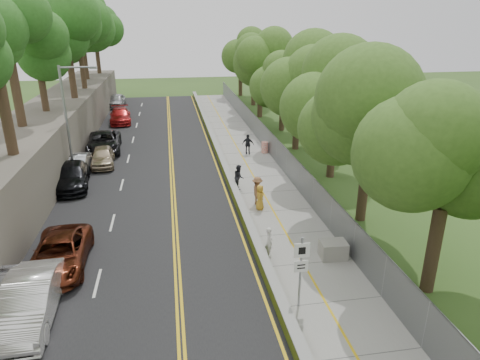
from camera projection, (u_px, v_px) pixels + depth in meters
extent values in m
plane|color=#33511E|center=(258.00, 269.00, 19.87)|extent=(140.00, 140.00, 0.00)
cube|color=black|center=(149.00, 170.00, 32.86)|extent=(11.20, 66.00, 0.04)
cube|color=gray|center=(251.00, 164.00, 34.09)|extent=(4.20, 66.00, 0.05)
cube|color=#A1D318|center=(222.00, 162.00, 33.64)|extent=(0.42, 66.00, 0.60)
cube|color=#595147|center=(33.00, 150.00, 30.91)|extent=(5.00, 66.00, 4.00)
cube|color=slate|center=(277.00, 151.00, 34.07)|extent=(0.04, 66.00, 2.00)
cylinder|color=gray|center=(67.00, 124.00, 29.71)|extent=(0.18, 0.18, 8.00)
cylinder|color=gray|center=(76.00, 67.00, 28.52)|extent=(2.30, 0.13, 0.13)
cube|color=gray|center=(93.00, 68.00, 28.70)|extent=(0.50, 0.22, 0.14)
cylinder|color=gray|center=(300.00, 273.00, 16.70)|extent=(0.09, 0.09, 3.10)
cube|color=white|center=(302.00, 250.00, 16.32)|extent=(0.62, 0.04, 0.62)
cube|color=white|center=(301.00, 266.00, 16.56)|extent=(0.56, 0.04, 0.50)
cylinder|color=red|center=(265.00, 147.00, 36.75)|extent=(0.58, 0.58, 0.95)
cube|color=gray|center=(333.00, 250.00, 20.59)|extent=(1.30, 1.01, 0.84)
imported|color=white|center=(29.00, 302.00, 16.15)|extent=(1.95, 5.14, 1.67)
imported|color=#531E0F|center=(60.00, 254.00, 19.67)|extent=(2.49, 5.25, 1.45)
imported|color=black|center=(72.00, 176.00, 29.22)|extent=(2.75, 5.60, 1.57)
imported|color=tan|center=(103.00, 156.00, 33.52)|extent=(2.06, 4.41, 1.46)
imported|color=#A8ABAF|center=(76.00, 166.00, 31.35)|extent=(1.59, 4.48, 1.47)
imported|color=black|center=(104.00, 142.00, 37.05)|extent=(3.10, 6.10, 1.65)
imported|color=maroon|center=(120.00, 116.00, 47.27)|extent=(2.69, 5.59, 1.57)
imported|color=#B7B8BB|center=(116.00, 100.00, 55.91)|extent=(2.26, 4.93, 1.64)
imported|color=gold|center=(260.00, 197.00, 25.70)|extent=(0.74, 0.89, 1.55)
imported|color=silver|center=(269.00, 242.00, 20.62)|extent=(0.41, 0.58, 1.52)
imported|color=black|center=(239.00, 177.00, 28.84)|extent=(0.69, 0.86, 1.68)
imported|color=brown|center=(257.00, 191.00, 26.39)|extent=(0.91, 1.27, 1.77)
imported|color=black|center=(248.00, 144.00, 36.22)|extent=(1.09, 0.76, 1.72)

